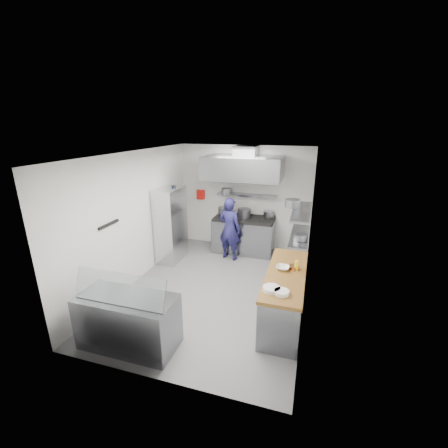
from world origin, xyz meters
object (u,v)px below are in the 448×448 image
(chef, at_px, (230,229))
(wire_rack, at_px, (171,225))
(gas_range, at_px, (244,236))
(display_case, at_px, (128,321))

(chef, bearing_deg, wire_rack, 30.91)
(gas_range, bearing_deg, chef, -113.31)
(gas_range, height_order, wire_rack, wire_rack)
(gas_range, bearing_deg, display_case, -101.69)
(chef, distance_m, display_case, 3.61)
(wire_rack, distance_m, display_case, 3.21)
(chef, xyz_separation_m, display_case, (-0.61, -3.54, -0.38))
(display_case, bearing_deg, wire_rack, 104.29)
(chef, relative_size, display_case, 1.08)
(gas_range, xyz_separation_m, display_case, (-0.85, -4.10, -0.03))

